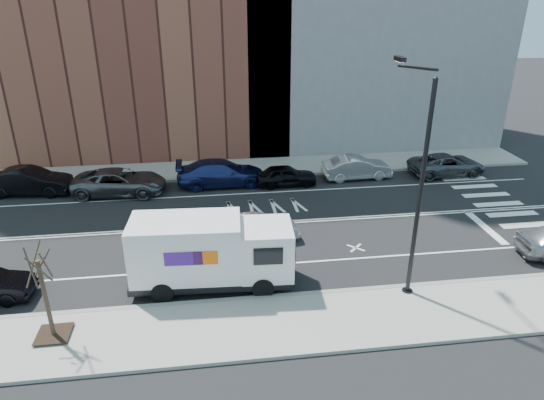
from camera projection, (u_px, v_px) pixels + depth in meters
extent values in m
plane|color=black|center=(231.00, 225.00, 26.35)|extent=(120.00, 120.00, 0.00)
cube|color=gray|center=(245.00, 328.00, 18.35)|extent=(44.00, 3.60, 0.15)
cube|color=gray|center=(224.00, 169.00, 34.30)|extent=(44.00, 3.60, 0.15)
cube|color=gray|center=(241.00, 300.00, 19.98)|extent=(44.00, 0.25, 0.17)
cube|color=gray|center=(225.00, 178.00, 32.66)|extent=(44.00, 0.25, 0.17)
cube|color=brown|center=(103.00, 0.00, 35.06)|extent=(26.00, 10.00, 22.00)
cylinder|color=black|center=(420.00, 196.00, 18.68)|extent=(0.18, 0.18, 9.00)
cylinder|color=black|center=(407.00, 292.00, 20.46)|extent=(0.44, 0.44, 0.20)
sphere|color=black|center=(436.00, 79.00, 16.88)|extent=(0.20, 0.20, 0.20)
cylinder|color=black|center=(416.00, 68.00, 18.36)|extent=(0.11, 3.49, 0.48)
cube|color=black|center=(400.00, 59.00, 19.86)|extent=(0.25, 0.80, 0.18)
cube|color=#FFF2CC|center=(400.00, 61.00, 19.90)|extent=(0.18, 0.55, 0.03)
cube|color=black|center=(54.00, 334.00, 17.79)|extent=(1.20, 1.20, 0.04)
cylinder|color=#382B1E|center=(46.00, 300.00, 17.18)|extent=(0.16, 0.16, 3.20)
cylinder|color=#382B1E|center=(46.00, 265.00, 16.64)|extent=(0.06, 0.80, 1.44)
cylinder|color=#382B1E|center=(43.00, 262.00, 16.84)|extent=(0.81, 0.31, 1.19)
cylinder|color=#382B1E|center=(33.00, 264.00, 16.72)|extent=(0.58, 0.76, 1.50)
cylinder|color=#382B1E|center=(31.00, 268.00, 16.45)|extent=(0.47, 0.61, 1.37)
cylinder|color=#382B1E|center=(39.00, 269.00, 16.40)|extent=(0.72, 0.29, 1.13)
cube|color=black|center=(211.00, 275.00, 20.94)|extent=(6.85, 2.66, 0.33)
cube|color=silver|center=(266.00, 249.00, 20.63)|extent=(2.30, 2.45, 2.17)
cube|color=black|center=(292.00, 241.00, 20.57)|extent=(0.18, 2.01, 1.03)
cube|color=black|center=(268.00, 256.00, 19.41)|extent=(1.19, 0.11, 0.76)
cube|color=black|center=(264.00, 229.00, 21.57)|extent=(1.19, 0.11, 0.76)
cube|color=black|center=(291.00, 270.00, 21.14)|extent=(0.29, 2.18, 0.38)
cube|color=silver|center=(186.00, 247.00, 20.30)|extent=(4.69, 2.64, 2.50)
cube|color=#47198C|center=(183.00, 259.00, 19.12)|extent=(1.52, 0.11, 0.60)
cube|color=orange|center=(206.00, 258.00, 19.19)|extent=(0.98, 0.08, 0.60)
cube|color=#47198C|center=(188.00, 231.00, 21.34)|extent=(1.52, 0.11, 0.60)
cube|color=orange|center=(208.00, 230.00, 21.40)|extent=(0.98, 0.08, 0.60)
cylinder|color=black|center=(263.00, 288.00, 20.12)|extent=(0.93, 0.36, 0.91)
cylinder|color=black|center=(260.00, 261.00, 22.10)|extent=(0.93, 0.36, 0.91)
cylinder|color=black|center=(163.00, 292.00, 19.82)|extent=(0.93, 0.36, 0.91)
cylinder|color=black|center=(169.00, 264.00, 21.80)|extent=(0.93, 0.36, 0.91)
imported|color=black|center=(30.00, 181.00, 30.05)|extent=(5.20, 2.25, 1.66)
imported|color=#54575C|center=(120.00, 182.00, 30.08)|extent=(5.85, 3.04, 1.57)
imported|color=navy|center=(221.00, 173.00, 31.42)|extent=(5.80, 2.46, 1.67)
imported|color=black|center=(286.00, 175.00, 31.42)|extent=(3.99, 1.63, 1.35)
imported|color=silver|center=(357.00, 168.00, 32.54)|extent=(4.70, 1.86, 1.52)
imported|color=#4B4E53|center=(447.00, 164.00, 33.22)|extent=(5.31, 2.67, 1.44)
imported|color=#B4B4B9|center=(259.00, 228.00, 24.58)|extent=(4.16, 1.83, 1.33)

